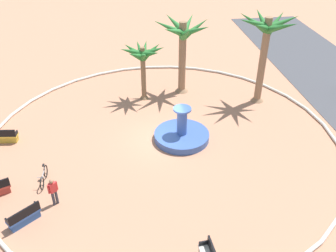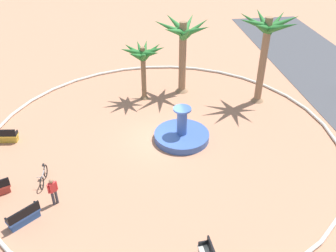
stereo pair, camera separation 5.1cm
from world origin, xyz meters
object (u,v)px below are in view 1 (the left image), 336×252
Objects in this scene: palm_tree_mid_plaza at (183,40)px; bicycle_by_lamppost at (44,177)px; palm_tree_near_fountain at (143,56)px; person_cyclist_helmet at (53,191)px; bench_west at (5,137)px; bench_east at (24,217)px; palm_tree_by_curb at (266,38)px; fountain at (182,135)px.

bicycle_by_lamppost is (9.52, -9.28, -3.80)m from palm_tree_mid_plaza.
palm_tree_near_fountain is 2.66× the size of person_cyclist_helmet.
bicycle_by_lamppost is at bearing 34.85° from bench_west.
bicycle_by_lamppost is (-2.87, 0.53, 0.04)m from bench_east.
palm_tree_by_curb is at bearing 66.34° from palm_tree_mid_plaza.
palm_tree_by_curb is 18.46m from bench_west.
palm_tree_near_fountain reaches higher than bench_east.
fountain is 2.15× the size of person_cyclist_helmet.
palm_tree_mid_plaza reaches higher than person_cyclist_helmet.
bench_east is 0.95× the size of person_cyclist_helmet.
palm_tree_mid_plaza is (-6.51, 1.13, 3.86)m from fountain.
bench_west is (2.88, -17.64, -4.61)m from palm_tree_by_curb.
fountain is 8.69m from bicycle_by_lamppost.
fountain reaches higher than bench_west.
palm_tree_mid_plaza is 3.39× the size of bicycle_by_lamppost.
palm_tree_near_fountain is 0.75× the size of palm_tree_mid_plaza.
fountain reaches higher than person_cyclist_helmet.
bench_east is at bearing -56.57° from palm_tree_by_curb.
person_cyclist_helmet is at bearing 128.99° from bench_east.
bench_east is 0.91× the size of bicycle_by_lamppost.
palm_tree_near_fountain is 12.14m from person_cyclist_helmet.
fountain is 11.21m from bench_west.
palm_tree_by_curb is 4.04× the size of person_cyclist_helmet.
bicycle_by_lamppost is (7.16, -14.66, -4.58)m from palm_tree_by_curb.
palm_tree_by_curb reaches higher than fountain.
bicycle_by_lamppost is 1.05× the size of person_cyclist_helmet.
palm_tree_by_curb is 18.78m from bench_east.
palm_tree_by_curb is (1.59, 8.40, 1.53)m from palm_tree_near_fountain.
bicycle_by_lamppost is at bearing -44.29° from palm_tree_mid_plaza.
person_cyclist_helmet is at bearing -27.36° from palm_tree_near_fountain.
fountain is 2.26× the size of bench_east.
bench_west reaches higher than bicycle_by_lamppost.
palm_tree_near_fountain is 13.81m from bench_east.
bench_west is (-1.28, -11.14, 0.02)m from fountain.
palm_tree_near_fountain is 0.66× the size of palm_tree_by_curb.
palm_tree_by_curb is 5.92m from palm_tree_mid_plaza.
palm_tree_by_curb reaches higher than palm_tree_mid_plaza.
bicycle_by_lamppost is (8.75, -6.26, -3.05)m from palm_tree_near_fountain.
person_cyclist_helmet is at bearing 31.94° from bench_west.
palm_tree_mid_plaza is 13.83m from bicycle_by_lamppost.
bench_east reaches higher than bicycle_by_lamppost.
palm_tree_mid_plaza is (-0.76, 3.03, 0.75)m from palm_tree_near_fountain.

